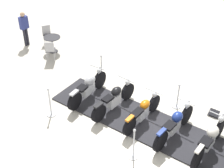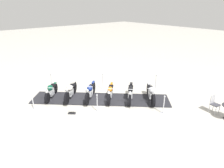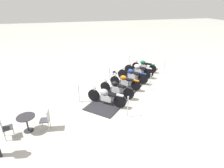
{
  "view_description": "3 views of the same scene",
  "coord_description": "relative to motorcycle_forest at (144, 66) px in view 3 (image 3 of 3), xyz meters",
  "views": [
    {
      "loc": [
        -2.72,
        -7.97,
        7.7
      ],
      "look_at": [
        -1.32,
        1.5,
        0.97
      ],
      "focal_mm": 52.93,
      "sensor_mm": 36.0,
      "label": 1
    },
    {
      "loc": [
        6.72,
        8.97,
        5.41
      ],
      "look_at": [
        -0.32,
        0.69,
        1.12
      ],
      "focal_mm": 32.96,
      "sensor_mm": 36.0,
      "label": 2
    },
    {
      "loc": [
        -10.81,
        4.03,
        5.34
      ],
      "look_at": [
        -1.07,
        1.46,
        0.71
      ],
      "focal_mm": 29.66,
      "sensor_mm": 36.0,
      "label": 3
    }
  ],
  "objects": [
    {
      "name": "ground_plane",
      "position": [
        -2.17,
        2.04,
        -0.49
      ],
      "size": [
        80.0,
        80.0,
        0.0
      ],
      "primitive_type": "plane",
      "color": "beige"
    },
    {
      "name": "display_platform",
      "position": [
        -2.17,
        2.04,
        -0.46
      ],
      "size": [
        7.06,
        6.86,
        0.05
      ],
      "primitive_type": "cube",
      "rotation": [
        0.0,
        0.0,
        2.38
      ],
      "color": "#28282D",
      "rests_on": "ground_plane"
    },
    {
      "name": "motorcycle_forest",
      "position": [
        0.0,
        0.0,
        0.0
      ],
      "size": [
        1.5,
        1.54,
        0.89
      ],
      "rotation": [
        0.0,
        0.0,
        0.8
      ],
      "color": "black",
      "rests_on": "display_platform"
    },
    {
      "name": "motorcycle_cream",
      "position": [
        -0.85,
        0.83,
        0.05
      ],
      "size": [
        1.74,
        1.68,
        1.04
      ],
      "rotation": [
        0.0,
        0.0,
        0.76
      ],
      "color": "black",
      "rests_on": "display_platform"
    },
    {
      "name": "motorcycle_navy",
      "position": [
        -1.72,
        1.65,
        0.04
      ],
      "size": [
        1.81,
        1.64,
        1.04
      ],
      "rotation": [
        0.0,
        0.0,
        0.73
      ],
      "color": "black",
      "rests_on": "display_platform"
    },
    {
      "name": "motorcycle_copper",
      "position": [
        -2.58,
        2.47,
        0.0
      ],
      "size": [
        1.65,
        1.6,
        0.95
      ],
      "rotation": [
        0.0,
        0.0,
        0.77
      ],
      "color": "black",
      "rests_on": "display_platform"
    },
    {
      "name": "motorcycle_black",
      "position": [
        -3.44,
        3.3,
        0.01
      ],
      "size": [
        1.79,
        1.65,
        0.96
      ],
      "rotation": [
        0.0,
        0.0,
        0.74
      ],
      "color": "black",
      "rests_on": "display_platform"
    },
    {
      "name": "motorcycle_chrome",
      "position": [
        -4.3,
        4.13,
        0.03
      ],
      "size": [
        1.6,
        1.83,
        1.02
      ],
      "rotation": [
        0.0,
        0.0,
        0.86
      ],
      "color": "black",
      "rests_on": "display_platform"
    },
    {
      "name": "stanchion_right_front",
      "position": [
        1.37,
        0.73,
        -0.16
      ],
      "size": [
        0.33,
        0.33,
        1.04
      ],
      "color": "silver",
      "rests_on": "ground_plane"
    },
    {
      "name": "stanchion_left_front",
      "position": [
        -0.7,
        -1.44,
        -0.15
      ],
      "size": [
        0.35,
        0.35,
        1.11
      ],
      "color": "silver",
      "rests_on": "ground_plane"
    },
    {
      "name": "stanchion_left_rear",
      "position": [
        -5.72,
        3.35,
        -0.13
      ],
      "size": [
        0.35,
        0.35,
        1.15
      ],
      "color": "silver",
      "rests_on": "ground_plane"
    },
    {
      "name": "stanchion_right_mid",
      "position": [
        -1.13,
        3.13,
        -0.17
      ],
      "size": [
        0.33,
        0.33,
        1.01
      ],
      "color": "silver",
      "rests_on": "ground_plane"
    },
    {
      "name": "stanchion_left_mid",
      "position": [
        -3.21,
        0.95,
        -0.13
      ],
      "size": [
        0.34,
        0.34,
        1.14
      ],
      "color": "silver",
      "rests_on": "ground_plane"
    },
    {
      "name": "stanchion_right_rear",
      "position": [
        -3.64,
        5.52,
        -0.17
      ],
      "size": [
        0.34,
        0.34,
        1.03
      ],
      "color": "silver",
      "rests_on": "ground_plane"
    },
    {
      "name": "info_placard",
      "position": [
        0.01,
        2.43,
        -0.42
      ],
      "size": [
        0.42,
        0.42,
        0.21
      ],
      "rotation": [
        0.0,
        0.0,
        5.52
      ],
      "color": "#333338",
      "rests_on": "ground_plane"
    },
    {
      "name": "cafe_table",
      "position": [
        -5.63,
        7.97,
        0.08
      ],
      "size": [
        0.77,
        0.77,
        0.76
      ],
      "color": "#2D2D33",
      "rests_on": "ground_plane"
    },
    {
      "name": "cafe_chair_near_table",
      "position": [
        -5.73,
        7.15,
        0.08
      ],
      "size": [
        0.44,
        0.44,
        0.98
      ],
      "rotation": [
        0.0,
        0.0,
        1.45
      ],
      "color": "#B7B7BC",
      "rests_on": "ground_plane"
    },
    {
      "name": "cafe_chair_across_table",
      "position": [
        -5.88,
        8.76,
        0.06
      ],
      "size": [
        0.5,
        0.5,
        0.95
      ],
      "rotation": [
        0.0,
        0.0,
        -1.27
      ],
      "color": "#B7B7BC",
      "rests_on": "ground_plane"
    }
  ]
}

